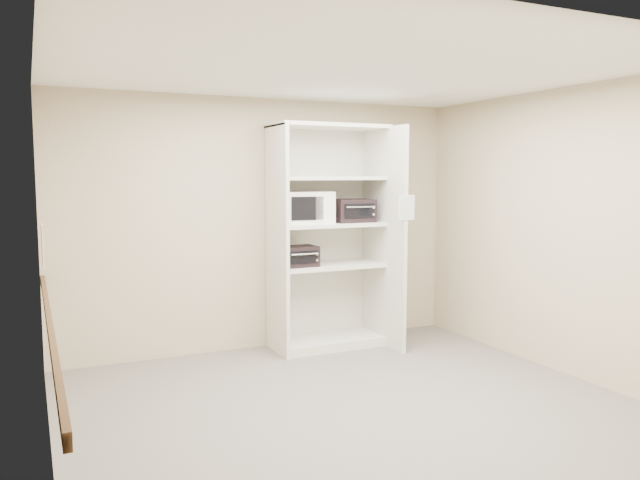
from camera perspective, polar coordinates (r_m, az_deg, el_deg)
name	(u,v)px	position (r m, az deg, el deg)	size (l,w,h in m)	color
floor	(350,405)	(5.29, 2.77, -14.87)	(4.50, 4.00, 0.01)	#5F5851
ceiling	(352,69)	(5.02, 2.93, 15.35)	(4.50, 4.00, 0.01)	white
wall_back	(265,224)	(6.80, -5.08, 1.44)	(4.50, 0.02, 2.70)	tan
wall_front	(535,279)	(3.36, 19.08, -3.43)	(4.50, 0.02, 2.70)	tan
wall_left	(43,258)	(4.40, -24.01, -1.47)	(0.02, 4.00, 2.70)	tan
wall_right	(560,231)	(6.35, 21.10, 0.75)	(0.02, 4.00, 2.70)	tan
shelving_unit	(332,244)	(6.81, 1.07, -0.38)	(1.24, 0.92, 2.42)	silver
microwave	(304,207)	(6.67, -1.48, 3.00)	(0.56, 0.43, 0.34)	white
toaster_oven_upper	(352,211)	(6.83, 2.96, 2.71)	(0.44, 0.33, 0.25)	black
toaster_oven_lower	(298,256)	(6.60, -2.03, -1.49)	(0.39, 0.29, 0.21)	black
paper_sign	(407,207)	(6.50, 7.92, 2.96)	(0.20, 0.01, 0.25)	white
chair_rail	(50,325)	(4.48, -23.48, -7.18)	(0.04, 3.98, 0.08)	#392413
wall_poster	(43,246)	(4.95, -24.02, -0.48)	(0.01, 0.22, 0.31)	white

